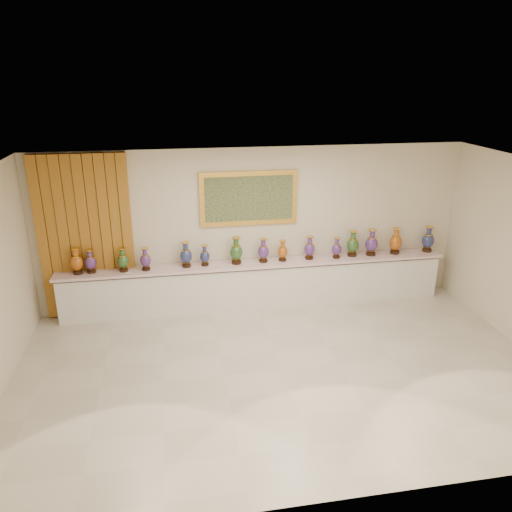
{
  "coord_description": "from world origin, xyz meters",
  "views": [
    {
      "loc": [
        -1.51,
        -6.33,
        4.24
      ],
      "look_at": [
        -0.11,
        1.7,
        1.23
      ],
      "focal_mm": 35.0,
      "sensor_mm": 36.0,
      "label": 1
    }
  ],
  "objects_px": {
    "vase_1": "(91,262)",
    "vase_2": "(123,261)",
    "counter": "(256,285)",
    "vase_0": "(77,262)"
  },
  "relations": [
    {
      "from": "counter",
      "to": "vase_1",
      "type": "distance_m",
      "value": 3.04
    },
    {
      "from": "vase_0",
      "to": "vase_1",
      "type": "distance_m",
      "value": 0.23
    },
    {
      "from": "counter",
      "to": "vase_2",
      "type": "height_order",
      "value": "vase_2"
    },
    {
      "from": "counter",
      "to": "vase_2",
      "type": "xyz_separation_m",
      "value": [
        -2.41,
        -0.03,
        0.66
      ]
    },
    {
      "from": "vase_0",
      "to": "vase_2",
      "type": "xyz_separation_m",
      "value": [
        0.79,
        -0.01,
        -0.02
      ]
    },
    {
      "from": "vase_1",
      "to": "vase_2",
      "type": "bearing_deg",
      "value": -3.07
    },
    {
      "from": "vase_1",
      "to": "vase_2",
      "type": "height_order",
      "value": "vase_2"
    },
    {
      "from": "vase_1",
      "to": "vase_2",
      "type": "distance_m",
      "value": 0.56
    },
    {
      "from": "counter",
      "to": "vase_2",
      "type": "bearing_deg",
      "value": -179.21
    },
    {
      "from": "vase_0",
      "to": "vase_1",
      "type": "height_order",
      "value": "vase_0"
    }
  ]
}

